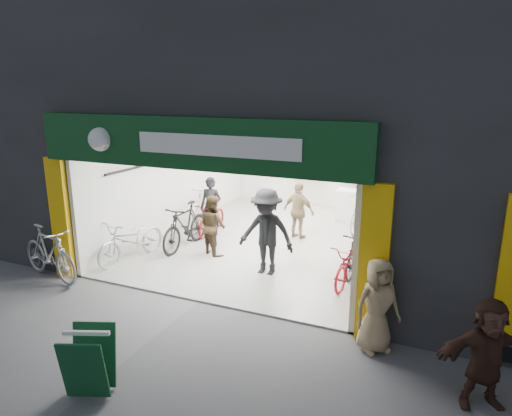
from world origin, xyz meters
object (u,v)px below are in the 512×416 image
Objects in this scene: bike_left_front at (132,240)px; pedestrian_near at (377,306)px; parked_bike at (49,253)px; bike_right_front at (357,252)px; sandwich_board at (89,361)px.

pedestrian_near reaches higher than bike_left_front.
pedestrian_near is (6.80, 0.00, 0.16)m from parked_bike.
pedestrian_near is at bearing -70.16° from bike_right_front.
pedestrian_near is 4.20m from sandwich_board.
bike_right_front is 1.13× the size of pedestrian_near.
sandwich_board is at bearing -49.04° from bike_left_front.
sandwich_board is (-2.41, -5.51, -0.01)m from bike_right_front.
bike_left_front is at bearing -161.94° from bike_right_front.
parked_bike is at bearing 121.47° from sandwich_board.
pedestrian_near is at bearing 16.42° from sandwich_board.
bike_right_front is at bearing 24.11° from bike_left_front.
bike_left_front reaches higher than bike_right_front.
bike_left_front is 1.31× the size of pedestrian_near.
bike_left_front is at bearing 125.87° from pedestrian_near.
sandwich_board is (-3.29, -2.60, -0.26)m from pedestrian_near.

